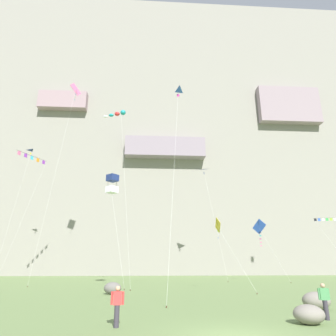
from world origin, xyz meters
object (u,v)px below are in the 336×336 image
kite_diamond_high_right (75,93)px  kite_delta_high_center (204,174)px  boulder_foreground_left (113,288)px  kite_diamond_low_center (219,228)px  kite_banner_mid_center (31,161)px  kite_diamond_mid_left (260,228)px  spectator_watching_right (325,300)px  kite_windsock_far_left (118,114)px  kite_box_upper_right (112,184)px  boulder_near_cliff_base (316,301)px  spectator_watching_left (117,305)px  kite_delta_upper_mid (175,104)px  kite_banner_front_field (328,222)px  boulder_foreground_right (309,314)px  kite_delta_low_right (30,160)px

kite_diamond_high_right → kite_delta_high_center: 24.72m
boulder_foreground_left → kite_diamond_low_center: 11.30m
kite_banner_mid_center → kite_diamond_mid_left: size_ratio=2.18×
spectator_watching_right → kite_windsock_far_left: bearing=121.6°
spectator_watching_right → kite_banner_mid_center: kite_banner_mid_center is taller
spectator_watching_right → kite_box_upper_right: bearing=122.9°
kite_diamond_high_right → boulder_foreground_left: bearing=-57.6°
boulder_foreground_left → boulder_near_cliff_base: 15.75m
kite_box_upper_right → kite_diamond_mid_left: 22.40m
kite_diamond_high_right → boulder_near_cliff_base: bearing=-47.3°
spectator_watching_left → kite_delta_high_center: (10.48, 34.58, 16.11)m
kite_delta_upper_mid → kite_banner_front_field: bearing=37.0°
kite_diamond_mid_left → kite_windsock_far_left: (-20.44, -7.10, 13.92)m
kite_delta_upper_mid → kite_box_upper_right: size_ratio=1.42×
boulder_near_cliff_base → kite_diamond_low_center: (-2.87, 11.05, 5.34)m
boulder_near_cliff_base → kite_diamond_low_center: size_ratio=0.24×
kite_delta_upper_mid → kite_delta_high_center: bearing=73.5°
boulder_near_cliff_base → boulder_foreground_right: size_ratio=1.01×
kite_banner_mid_center → kite_windsock_far_left: kite_windsock_far_left is taller
kite_diamond_low_center → kite_banner_mid_center: (-25.70, 16.91, 12.09)m
kite_diamond_low_center → boulder_foreground_left: bearing=-170.1°
boulder_near_cliff_base → kite_banner_mid_center: bearing=135.6°
boulder_foreground_right → kite_banner_front_field: 35.84m
kite_delta_high_center → kite_banner_mid_center: size_ratio=0.93×
spectator_watching_right → kite_diamond_high_right: (-20.38, 26.62, 26.90)m
boulder_foreground_left → kite_banner_mid_center: bearing=130.5°
kite_diamond_low_center → spectator_watching_right: bearing=-83.6°
kite_delta_high_center → boulder_near_cliff_base: bearing=-89.1°
kite_banner_front_field → kite_delta_high_center: (-17.34, 5.40, 8.74)m
kite_diamond_low_center → kite_delta_upper_mid: size_ratio=0.38×
spectator_watching_left → spectator_watching_right: size_ratio=1.00×
kite_delta_high_center → kite_diamond_mid_left: 13.01m
kite_box_upper_right → kite_banner_front_field: bearing=14.6°
boulder_foreground_right → kite_banner_front_field: bearing=56.2°
boulder_foreground_right → kite_banner_mid_center: (-25.95, 32.06, 17.51)m
boulder_near_cliff_base → boulder_foreground_right: (-2.62, -4.10, -0.08)m
kite_delta_low_right → kite_delta_high_center: bearing=-2.0°
boulder_foreground_left → kite_box_upper_right: 13.45m
boulder_foreground_left → kite_banner_mid_center: size_ratio=0.08×
kite_delta_upper_mid → kite_delta_low_right: (-22.70, 24.79, 2.63)m
kite_delta_upper_mid → kite_diamond_mid_left: bearing=52.8°
boulder_near_cliff_base → kite_diamond_low_center: bearing=104.5°
kite_delta_high_center → kite_windsock_far_left: size_ratio=0.81×
boulder_near_cliff_base → kite_delta_low_right: bearing=133.9°
spectator_watching_right → kite_windsock_far_left: 31.90m
kite_diamond_low_center → kite_banner_front_field: size_ratio=0.76×
kite_diamond_low_center → kite_box_upper_right: (-11.33, 5.80, 5.72)m
boulder_near_cliff_base → kite_diamond_high_right: (-21.65, 23.47, 27.29)m
kite_delta_upper_mid → boulder_foreground_right: bearing=-65.5°
spectator_watching_left → spectator_watching_right: 9.76m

